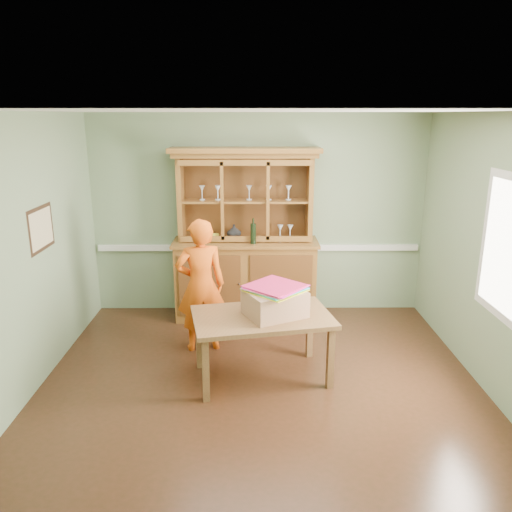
{
  "coord_description": "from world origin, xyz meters",
  "views": [
    {
      "loc": [
        -0.07,
        -4.68,
        2.67
      ],
      "look_at": [
        -0.04,
        0.4,
        1.23
      ],
      "focal_mm": 35.0,
      "sensor_mm": 36.0,
      "label": 1
    }
  ],
  "objects_px": {
    "person": "(201,286)",
    "dining_table": "(262,323)",
    "china_hutch": "(246,260)",
    "cardboard_box": "(275,303)"
  },
  "relations": [
    {
      "from": "china_hutch",
      "to": "person",
      "type": "bearing_deg",
      "value": -116.24
    },
    {
      "from": "china_hutch",
      "to": "cardboard_box",
      "type": "height_order",
      "value": "china_hutch"
    },
    {
      "from": "china_hutch",
      "to": "cardboard_box",
      "type": "relative_size",
      "value": 4.06
    },
    {
      "from": "person",
      "to": "dining_table",
      "type": "bearing_deg",
      "value": 122.69
    },
    {
      "from": "dining_table",
      "to": "person",
      "type": "bearing_deg",
      "value": 124.3
    },
    {
      "from": "china_hutch",
      "to": "cardboard_box",
      "type": "distance_m",
      "value": 1.72
    },
    {
      "from": "cardboard_box",
      "to": "person",
      "type": "height_order",
      "value": "person"
    },
    {
      "from": "dining_table",
      "to": "china_hutch",
      "type": "bearing_deg",
      "value": 85.41
    },
    {
      "from": "dining_table",
      "to": "person",
      "type": "xyz_separation_m",
      "value": [
        -0.69,
        0.68,
        0.17
      ]
    },
    {
      "from": "china_hutch",
      "to": "dining_table",
      "type": "relative_size",
      "value": 1.48
    }
  ]
}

